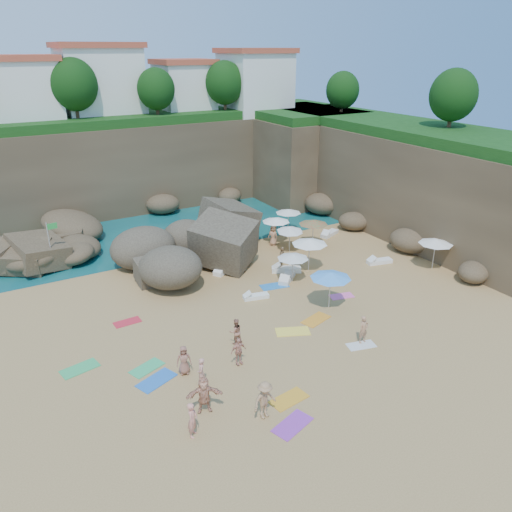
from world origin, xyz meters
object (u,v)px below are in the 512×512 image
lounger_0 (224,269)px  person_stand_4 (273,235)px  rock_outcrop (200,265)px  person_stand_3 (282,259)px  parasol_0 (276,220)px  person_stand_0 (192,420)px  person_stand_1 (236,331)px  person_stand_6 (201,373)px  flag_pole (51,241)px  person_stand_5 (153,254)px  person_stand_2 (187,237)px  parasol_2 (288,211)px  parasol_1 (238,214)px

lounger_0 → person_stand_4: size_ratio=1.20×
rock_outcrop → person_stand_3: size_ratio=4.89×
rock_outcrop → parasol_0: size_ratio=3.87×
rock_outcrop → person_stand_0: (-7.24, -15.54, 0.79)m
person_stand_1 → person_stand_4: (9.21, 11.14, 0.09)m
lounger_0 → person_stand_3: (3.64, -1.83, 0.72)m
rock_outcrop → person_stand_1: bearing=-103.8°
person_stand_6 → person_stand_4: bearing=156.6°
flag_pole → person_stand_6: (3.61, -16.82, -1.59)m
lounger_0 → person_stand_5: (-3.95, 3.41, 0.74)m
person_stand_1 → person_stand_2: bearing=-93.6°
parasol_2 → rock_outcrop: bearing=-163.6°
parasol_0 → person_stand_3: 5.58m
rock_outcrop → person_stand_2: size_ratio=5.63×
person_stand_0 → flag_pole: bearing=44.4°
parasol_1 → person_stand_4: 3.32m
person_stand_2 → person_stand_4: bearing=-161.4°
flag_pole → parasol_1: (14.00, -0.90, -0.13)m
person_stand_5 → person_stand_6: (-2.72, -14.41, -0.15)m
person_stand_0 → person_stand_6: person_stand_0 is taller
person_stand_3 → person_stand_4: 4.82m
lounger_0 → person_stand_1: 9.31m
flag_pole → person_stand_3: size_ratio=2.10×
parasol_2 → person_stand_6: size_ratio=1.43×
person_stand_6 → person_stand_5: bearing=-171.9°
parasol_1 → flag_pole: bearing=176.3°
person_stand_3 → person_stand_4: (1.98, 4.40, -0.05)m
person_stand_2 → person_stand_3: size_ratio=0.87×
rock_outcrop → flag_pole: (-9.23, 4.03, 2.34)m
parasol_1 → person_stand_2: (-4.12, 0.85, -1.45)m
rock_outcrop → person_stand_4: bearing=6.7°
parasol_2 → person_stand_6: bearing=-134.0°
person_stand_3 → flag_pole: bearing=103.1°
flag_pole → person_stand_1: size_ratio=2.52×
flag_pole → person_stand_4: 16.29m
rock_outcrop → person_stand_2: (0.65, 3.98, 0.76)m
parasol_0 → person_stand_6: parasol_0 is taller
flag_pole → person_stand_3: flag_pole is taller
parasol_0 → parasol_1: parasol_1 is taller
flag_pole → person_stand_6: bearing=-77.9°
person_stand_1 → person_stand_3: (7.23, 6.74, 0.14)m
person_stand_3 → person_stand_4: bearing=17.7°
person_stand_6 → rock_outcrop: bearing=175.0°
lounger_0 → person_stand_6: size_ratio=1.32×
parasol_2 → person_stand_1: bearing=-132.3°
rock_outcrop → person_stand_5: 3.44m
flag_pole → parasol_0: bearing=-9.6°
parasol_2 → flag_pole: bearing=176.1°
person_stand_0 → person_stand_4: size_ratio=0.97×
rock_outcrop → person_stand_5: bearing=150.8°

